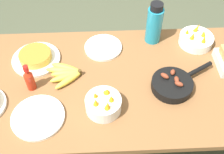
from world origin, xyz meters
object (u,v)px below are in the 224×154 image
(empty_plate_far_right, at_px, (103,47))
(fruit_bowl_mango, at_px, (196,39))
(empty_plate_near_front, at_px, (38,117))
(hot_sauce_bottle, at_px, (29,79))
(frittata_plate_side, at_px, (36,57))
(skillet, at_px, (173,84))
(fruit_bowl_citrus, at_px, (103,104))
(banana_bunch, at_px, (66,73))
(water_bottle, at_px, (154,24))

(empty_plate_far_right, height_order, fruit_bowl_mango, fruit_bowl_mango)
(empty_plate_near_front, relative_size, hot_sauce_bottle, 1.56)
(frittata_plate_side, xyz_separation_m, hot_sauce_bottle, (0.00, -0.20, 0.05))
(skillet, bearing_deg, empty_plate_far_right, 109.11)
(fruit_bowl_citrus, bearing_deg, empty_plate_far_right, 88.81)
(banana_bunch, height_order, fruit_bowl_mango, fruit_bowl_mango)
(skillet, height_order, empty_plate_near_front, skillet)
(empty_plate_near_front, xyz_separation_m, fruit_bowl_citrus, (0.31, 0.04, 0.03))
(frittata_plate_side, bearing_deg, skillet, -17.61)
(empty_plate_near_front, distance_m, fruit_bowl_citrus, 0.32)
(empty_plate_near_front, relative_size, fruit_bowl_citrus, 1.46)
(skillet, bearing_deg, banana_bunch, 139.36)
(hot_sauce_bottle, bearing_deg, banana_bunch, 23.35)
(skillet, xyz_separation_m, hot_sauce_bottle, (-0.73, 0.03, 0.04))
(water_bottle, xyz_separation_m, hot_sauce_bottle, (-0.67, -0.34, -0.05))
(empty_plate_near_front, height_order, water_bottle, water_bottle)
(banana_bunch, height_order, fruit_bowl_citrus, fruit_bowl_citrus)
(banana_bunch, distance_m, empty_plate_near_front, 0.29)
(skillet, relative_size, water_bottle, 1.35)
(empty_plate_far_right, distance_m, water_bottle, 0.32)
(empty_plate_near_front, height_order, hot_sauce_bottle, hot_sauce_bottle)
(empty_plate_near_front, xyz_separation_m, water_bottle, (0.62, 0.53, 0.11))
(frittata_plate_side, relative_size, fruit_bowl_mango, 1.36)
(skillet, bearing_deg, hot_sauce_bottle, 147.83)
(skillet, relative_size, fruit_bowl_citrus, 1.99)
(banana_bunch, xyz_separation_m, hot_sauce_bottle, (-0.17, -0.07, 0.05))
(skillet, relative_size, empty_plate_far_right, 1.59)
(water_bottle, relative_size, hot_sauce_bottle, 1.57)
(skillet, xyz_separation_m, empty_plate_near_front, (-0.67, -0.15, -0.02))
(banana_bunch, bearing_deg, skillet, -11.18)
(water_bottle, bearing_deg, hot_sauce_bottle, -153.37)
(hot_sauce_bottle, bearing_deg, skillet, -2.71)
(fruit_bowl_citrus, bearing_deg, water_bottle, 57.86)
(banana_bunch, bearing_deg, fruit_bowl_citrus, -49.14)
(skillet, relative_size, frittata_plate_side, 1.29)
(banana_bunch, relative_size, fruit_bowl_mango, 1.03)
(hot_sauce_bottle, bearing_deg, fruit_bowl_citrus, -22.13)
(skillet, distance_m, hot_sauce_bottle, 0.73)
(skillet, height_order, empty_plate_far_right, skillet)
(banana_bunch, relative_size, skillet, 0.59)
(empty_plate_near_front, height_order, fruit_bowl_mango, fruit_bowl_mango)
(hot_sauce_bottle, bearing_deg, water_bottle, 26.63)
(empty_plate_far_right, bearing_deg, skillet, -41.43)
(fruit_bowl_citrus, bearing_deg, empty_plate_near_front, -172.85)
(banana_bunch, distance_m, hot_sauce_bottle, 0.20)
(banana_bunch, relative_size, empty_plate_far_right, 0.94)
(banana_bunch, bearing_deg, water_bottle, 27.72)
(fruit_bowl_citrus, bearing_deg, skillet, 17.76)
(banana_bunch, height_order, hot_sauce_bottle, hot_sauce_bottle)
(empty_plate_near_front, bearing_deg, skillet, 12.93)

